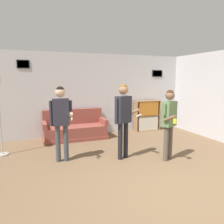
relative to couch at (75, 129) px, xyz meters
name	(u,v)px	position (x,y,z in m)	size (l,w,h in m)	color
ground_plane	(171,194)	(0.82, -3.90, -0.30)	(20.00, 20.00, 0.00)	brown
wall_back	(96,94)	(0.82, 0.41, 1.06)	(8.78, 0.08, 2.70)	silver
wall_right	(221,97)	(4.04, -1.76, 1.05)	(0.06, 6.69, 2.70)	silver
couch	(75,129)	(0.00, 0.00, 0.00)	(1.96, 0.80, 0.91)	brown
bookshelf	(147,116)	(2.68, 0.19, 0.25)	(0.94, 0.30, 1.09)	olive
person_player_foreground_left	(61,116)	(-0.64, -1.80, 0.76)	(0.50, 0.50, 1.71)	#3D4247
person_player_foreground_center	(123,113)	(0.73, -2.12, 0.80)	(0.58, 0.42, 1.77)	black
person_watcher_holding_cup	(169,118)	(1.67, -2.57, 0.70)	(0.46, 0.54, 1.63)	brown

